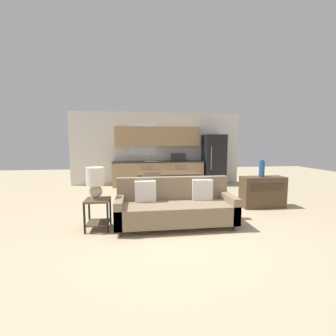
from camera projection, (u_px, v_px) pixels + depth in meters
ground_plane at (180, 228)px, 4.12m from camera, size 20.00×20.00×0.00m
wall_back at (157, 148)px, 8.53m from camera, size 6.40×0.07×2.70m
kitchen_counter at (159, 163)px, 8.29m from camera, size 3.31×0.65×2.15m
refrigerator at (214, 160)px, 8.44m from camera, size 0.76×0.77×1.87m
dining_table at (168, 175)px, 6.03m from camera, size 1.66×0.87×0.77m
couch at (175, 207)px, 4.25m from camera, size 2.19×0.80×0.89m
side_table at (98, 209)px, 4.04m from camera, size 0.43×0.43×0.56m
table_lamp at (95, 181)px, 4.02m from camera, size 0.32×0.32×0.57m
credenza at (262, 192)px, 5.46m from camera, size 1.04×0.41×0.75m
vase at (262, 169)px, 5.36m from camera, size 0.13×0.13×0.41m
dining_chair_far_right at (182, 178)px, 6.91m from camera, size 0.47×0.47×0.92m
dining_chair_far_left at (147, 178)px, 6.75m from camera, size 0.43×0.43×0.92m
dining_chair_near_left at (151, 189)px, 5.16m from camera, size 0.47×0.47×0.92m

